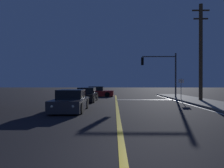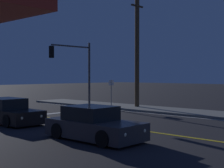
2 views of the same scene
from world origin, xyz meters
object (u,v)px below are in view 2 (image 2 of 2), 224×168
Objects in this scene: utility_pole_right at (137,47)px; street_sign_corner at (111,89)px; traffic_signal_near_right at (75,63)px; car_side_waiting_black at (8,112)px; car_parked_curb_charcoal at (94,125)px.

utility_pole_right is 4.16× the size of street_sign_corner.
traffic_signal_near_right is 5.15m from utility_pole_right.
traffic_signal_near_right is at bearing 113.93° from street_sign_corner.
utility_pole_right reaches higher than street_sign_corner.
car_side_waiting_black is 9.73m from street_sign_corner.
car_parked_curb_charcoal and car_side_waiting_black have the same top height.
traffic_signal_near_right is at bearing 121.94° from utility_pole_right.
utility_pole_right reaches higher than car_side_waiting_black.
traffic_signal_near_right is 3.68m from street_sign_corner.
car_side_waiting_black is 11.79m from utility_pole_right.
traffic_signal_near_right is (8.36, 4.05, 2.97)m from car_side_waiting_black.
street_sign_corner is (1.24, -2.80, -2.04)m from traffic_signal_near_right.
utility_pole_right is 3.86m from street_sign_corner.
car_side_waiting_black is 0.88× the size of traffic_signal_near_right.
traffic_signal_near_right is at bearing -153.10° from car_side_waiting_black.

